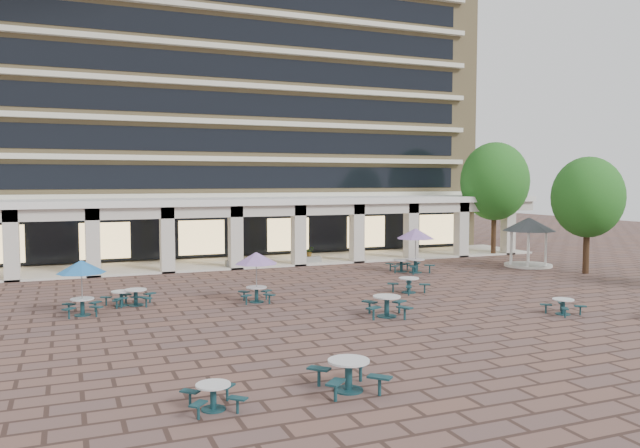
# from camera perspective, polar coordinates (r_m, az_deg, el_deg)

# --- Properties ---
(ground) EXTENTS (120.00, 120.00, 0.00)m
(ground) POSITION_cam_1_polar(r_m,az_deg,el_deg) (28.86, 2.67, -7.13)
(ground) COLOR brown
(ground) RESTS_ON ground
(apartment_building) EXTENTS (40.00, 15.50, 25.20)m
(apartment_building) POSITION_cam_1_polar(r_m,az_deg,el_deg) (52.99, -9.20, 11.57)
(apartment_building) COLOR tan
(apartment_building) RESTS_ON ground
(retail_arcade) EXTENTS (42.00, 6.60, 4.40)m
(retail_arcade) POSITION_cam_1_polar(r_m,az_deg,el_deg) (42.28, -5.79, 0.49)
(retail_arcade) COLOR white
(retail_arcade) RESTS_ON ground
(picnic_table_0) EXTENTS (1.47, 1.47, 0.64)m
(picnic_table_0) POSITION_cam_1_polar(r_m,az_deg,el_deg) (15.90, -9.73, -15.10)
(picnic_table_0) COLOR #153C40
(picnic_table_0) RESTS_ON ground
(picnic_table_1) EXTENTS (1.94, 1.94, 0.84)m
(picnic_table_1) POSITION_cam_1_polar(r_m,az_deg,el_deg) (16.97, 2.64, -13.39)
(picnic_table_1) COLOR #153C40
(picnic_table_1) RESTS_ON ground
(picnic_table_2) EXTENTS (2.31, 2.31, 0.86)m
(picnic_table_2) POSITION_cam_1_polar(r_m,az_deg,el_deg) (25.84, 6.12, -7.31)
(picnic_table_2) COLOR #153C40
(picnic_table_2) RESTS_ON ground
(picnic_table_4) EXTENTS (1.98, 1.98, 2.29)m
(picnic_table_4) POSITION_cam_1_polar(r_m,az_deg,el_deg) (27.51, -20.98, -3.85)
(picnic_table_4) COLOR #153C40
(picnic_table_4) RESTS_ON ground
(picnic_table_5) EXTENTS (1.80, 1.80, 0.66)m
(picnic_table_5) POSITION_cam_1_polar(r_m,az_deg,el_deg) (29.32, -17.71, -6.36)
(picnic_table_5) COLOR #153C40
(picnic_table_5) RESTS_ON ground
(picnic_table_6) EXTENTS (1.99, 1.99, 2.29)m
(picnic_table_6) POSITION_cam_1_polar(r_m,az_deg,el_deg) (28.62, -5.85, -3.29)
(picnic_table_6) COLOR #153C40
(picnic_table_6) RESTS_ON ground
(picnic_table_7) EXTENTS (1.61, 1.61, 0.65)m
(picnic_table_7) POSITION_cam_1_polar(r_m,az_deg,el_deg) (28.04, 21.34, -6.92)
(picnic_table_7) COLOR #153C40
(picnic_table_7) RESTS_ON ground
(picnic_table_8) EXTENTS (1.91, 1.91, 0.73)m
(picnic_table_8) POSITION_cam_1_polar(r_m,az_deg,el_deg) (29.18, -16.49, -6.30)
(picnic_table_8) COLOR #153C40
(picnic_table_8) RESTS_ON ground
(picnic_table_10) EXTENTS (1.96, 1.96, 0.75)m
(picnic_table_10) POSITION_cam_1_polar(r_m,az_deg,el_deg) (31.39, 8.12, -5.43)
(picnic_table_10) COLOR #153C40
(picnic_table_10) RESTS_ON ground
(picnic_table_11) EXTENTS (2.32, 2.32, 2.68)m
(picnic_table_11) POSITION_cam_1_polar(r_m,az_deg,el_deg) (38.00, 8.74, -1.02)
(picnic_table_11) COLOR #153C40
(picnic_table_11) RESTS_ON ground
(picnic_table_13) EXTENTS (1.92, 1.92, 0.74)m
(picnic_table_13) POSITION_cam_1_polar(r_m,az_deg,el_deg) (38.43, 7.44, -3.70)
(picnic_table_13) COLOR #153C40
(picnic_table_13) RESTS_ON ground
(gazebo) EXTENTS (3.40, 3.40, 3.16)m
(gazebo) POSITION_cam_1_polar(r_m,az_deg,el_deg) (42.54, 18.55, -0.51)
(gazebo) COLOR beige
(gazebo) RESTS_ON ground
(tree_east_a) EXTENTS (4.20, 4.20, 7.00)m
(tree_east_a) POSITION_cam_1_polar(r_m,az_deg,el_deg) (40.42, 23.28, 2.25)
(tree_east_a) COLOR #3A2617
(tree_east_a) RESTS_ON ground
(tree_east_c) EXTENTS (5.05, 5.05, 8.42)m
(tree_east_c) POSITION_cam_1_polar(r_m,az_deg,el_deg) (48.20, 15.68, 3.77)
(tree_east_c) COLOR #3A2617
(tree_east_c) RESTS_ON ground
(planter_left) EXTENTS (1.50, 0.68, 1.23)m
(planter_left) POSITION_cam_1_polar(r_m,az_deg,el_deg) (40.20, -7.56, -3.30)
(planter_left) COLOR gray
(planter_left) RESTS_ON ground
(planter_right) EXTENTS (1.50, 0.64, 1.15)m
(planter_right) POSITION_cam_1_polar(r_m,az_deg,el_deg) (41.71, -0.98, -3.09)
(planter_right) COLOR gray
(planter_right) RESTS_ON ground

